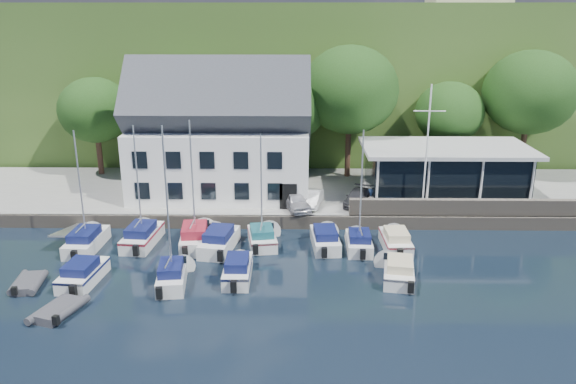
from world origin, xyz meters
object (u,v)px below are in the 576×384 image
car_blue (386,197)px  dinghy_0 (28,282)px  boat_r2_0 (83,271)px  boat_r2_1 (168,214)px  boat_r1_0 (80,186)px  boat_r1_6 (361,191)px  boat_r1_2 (192,178)px  boat_r2_4 (399,269)px  harbor_building (221,141)px  boat_r2_2 (238,267)px  boat_r1_1 (138,180)px  flagpole (427,150)px  car_silver (295,201)px  boat_r1_7 (396,239)px  car_dgrey (357,197)px  dinghy_1 (58,309)px  boat_r1_4 (261,187)px  club_pavilion (444,171)px  boat_r1_5 (325,237)px  boat_r1_3 (219,238)px

car_blue → dinghy_0: (-22.59, -12.20, -1.27)m
boat_r2_0 → boat_r2_1: boat_r2_1 is taller
boat_r1_0 → boat_r1_6: boat_r1_0 is taller
boat_r1_2 → boat_r2_4: (13.00, -4.83, -4.11)m
harbor_building → boat_r2_2: (2.60, -13.58, -4.63)m
boat_r1_1 → boat_r1_2: bearing=1.6°
flagpole → boat_r2_1: flagpole is taller
car_silver → boat_r1_7: 8.47m
car_dgrey → dinghy_1: bearing=-119.5°
flagpole → boat_r2_4: (-3.29, -9.16, -5.04)m
boat_r2_2 → boat_r2_4: bearing=-0.3°
car_silver → boat_r1_0: (-14.06, -5.35, 2.77)m
car_blue → boat_r1_4: 11.31m
boat_r1_6 → flagpole: bearing=44.5°
club_pavilion → car_silver: size_ratio=3.42×
boat_r1_0 → boat_r2_2: (10.63, -4.26, -3.71)m
boat_r1_6 → boat_r2_1: bearing=-154.6°
boat_r1_1 → dinghy_1: boat_r1_1 is taller
boat_r1_2 → boat_r2_0: size_ratio=1.76×
harbor_building → dinghy_1: (-6.47, -17.95, -5.00)m
boat_r1_6 → boat_r1_7: boat_r1_6 is taller
flagpole → boat_r1_5: bearing=-149.6°
car_silver → boat_r2_4: (6.20, -9.58, -0.98)m
harbor_building → boat_r1_4: size_ratio=1.74×
car_dgrey → boat_r2_2: size_ratio=0.68×
club_pavilion → boat_r1_5: (-9.93, -8.26, -2.35)m
boat_r1_0 → boat_r1_3: (8.97, 0.05, -3.67)m
boat_r2_1 → boat_r2_2: 5.30m
boat_r2_2 → boat_r1_7: bearing=23.9°
boat_r2_0 → boat_r2_2: bearing=9.5°
club_pavilion → boat_r1_4: (-14.23, -8.02, 1.09)m
boat_r1_3 → boat_r2_0: size_ratio=1.15×
boat_r1_5 → boat_r1_7: bearing=-6.6°
boat_r1_6 → dinghy_1: boat_r1_6 is taller
club_pavilion → boat_r1_5: size_ratio=2.31×
boat_r1_1 → boat_r2_0: size_ratio=1.68×
club_pavilion → flagpole: flagpole is taller
car_blue → boat_r1_5: (-5.04, -6.08, -0.89)m
car_blue → boat_r1_7: 6.35m
boat_r1_3 → boat_r2_4: (11.29, -4.28, -0.08)m
boat_r2_2 → flagpole: bearing=34.9°
car_blue → boat_r1_4: size_ratio=0.42×
club_pavilion → boat_r1_0: boat_r1_0 is taller
boat_r2_1 → dinghy_0: boat_r2_1 is taller
dinghy_0 → dinghy_1: 4.30m
car_dgrey → car_blue: car_blue is taller
flagpole → boat_r1_1: size_ratio=1.03×
harbor_building → boat_r1_3: 10.39m
boat_r2_4 → boat_r2_1: bearing=-167.4°
boat_r1_0 → car_blue: bearing=19.3°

